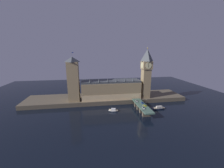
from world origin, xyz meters
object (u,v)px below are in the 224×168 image
Objects in this scene: street_lamp_mid at (146,101)px; pedestrian_far_rail at (136,102)px; car_northbound_trail at (144,108)px; street_lamp_near at (143,107)px; pedestrian_mid_walk at (145,103)px; pedestrian_near_rail at (143,110)px; victoria_tower at (73,79)px; car_southbound_trail at (142,103)px; car_northbound_lead at (137,101)px; clock_tower at (146,72)px; boat_upstream at (113,110)px; boat_downstream at (159,108)px; car_southbound_lead at (145,105)px; street_lamp_far at (134,98)px.

pedestrian_far_rail is at bearing 140.89° from street_lamp_mid.
street_lamp_near is at bearing -121.47° from car_northbound_trail.
pedestrian_mid_walk is 20.01m from street_lamp_near.
pedestrian_near_rail is 0.93× the size of pedestrian_mid_walk.
car_southbound_trail is at bearing -18.65° from victoria_tower.
pedestrian_mid_walk is at bearing -54.13° from car_northbound_lead.
clock_tower is at bearing -0.93° from victoria_tower.
street_lamp_near is 17.83m from street_lamp_mid.
street_lamp_mid is at bearing -58.95° from car_northbound_lead.
street_lamp_near reaches higher than pedestrian_near_rail.
clock_tower is 69.42m from boat_upstream.
street_lamp_near reaches higher than pedestrian_far_rail.
car_southbound_trail is 7.17m from street_lamp_mid.
pedestrian_near_rail is 0.11× the size of boat_downstream.
victoria_tower is 36.26× the size of pedestrian_far_rail.
clock_tower is 4.37× the size of boat_downstream.
pedestrian_far_rail is at bearing 161.62° from car_southbound_trail.
car_northbound_trail is at bearing -125.47° from street_lamp_mid.
street_lamp_mid is (9.64, -7.84, 3.42)m from pedestrian_far_rail.
car_southbound_trail is at bearing 70.10° from street_lamp_near.
car_northbound_lead reaches higher than car_southbound_lead.
pedestrian_near_rail is at bearing -108.61° from car_southbound_trail.
street_lamp_near reaches higher than car_southbound_lead.
car_northbound_trail is 0.78× the size of street_lamp_near.
street_lamp_far is 31.93m from boat_upstream.
street_lamp_mid is (7.33, 10.29, 3.66)m from car_northbound_trail.
street_lamp_mid is (2.71, -5.54, 3.66)m from car_southbound_trail.
pedestrian_near_rail is (-6.93, -20.59, 0.20)m from car_southbound_trail.
pedestrian_far_rail reaches higher than car_northbound_lead.
street_lamp_far is (-0.40, 6.88, 3.26)m from pedestrian_far_rail.
street_lamp_near is (-0.40, -22.56, 2.78)m from pedestrian_far_rail.
street_lamp_far is (0.00, 29.44, 0.48)m from street_lamp_near.
pedestrian_near_rail is 18.21m from street_lamp_mid.
pedestrian_near_rail is at bearing -39.46° from street_lamp_near.
boat_downstream is (17.46, 1.58, -10.33)m from street_lamp_mid.
street_lamp_mid reaches higher than street_lamp_far.
pedestrian_near_rail is (-20.79, -46.88, -33.02)m from clock_tower.
victoria_tower reaches higher than car_northbound_lead.
clock_tower is 16.19× the size of car_northbound_lead.
street_lamp_far is (-0.40, 29.77, 3.30)m from pedestrian_near_rail.
pedestrian_mid_walk is at bearing -51.86° from car_southbound_trail.
car_northbound_lead is 0.60× the size of street_lamp_mid.
pedestrian_far_rail is (-9.24, 5.25, -0.03)m from pedestrian_mid_walk.
victoria_tower is (-96.40, 1.56, -7.47)m from clock_tower.
pedestrian_mid_walk is at bearing -2.58° from boat_upstream.
pedestrian_far_rail is 29.82m from boat_upstream.
pedestrian_near_rail reaches higher than car_northbound_lead.
car_southbound_lead is 0.60× the size of street_lamp_mid.
street_lamp_near reaches higher than pedestrian_mid_walk.
boat_downstream is (17.86, -1.02, -6.94)m from pedestrian_mid_walk.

